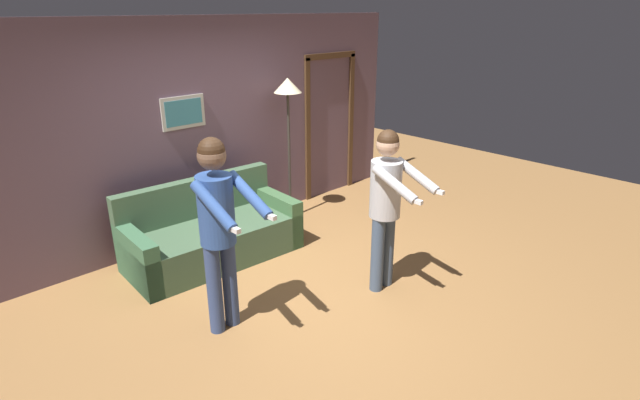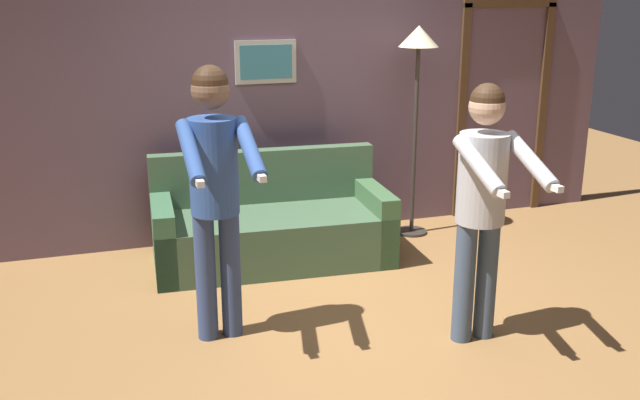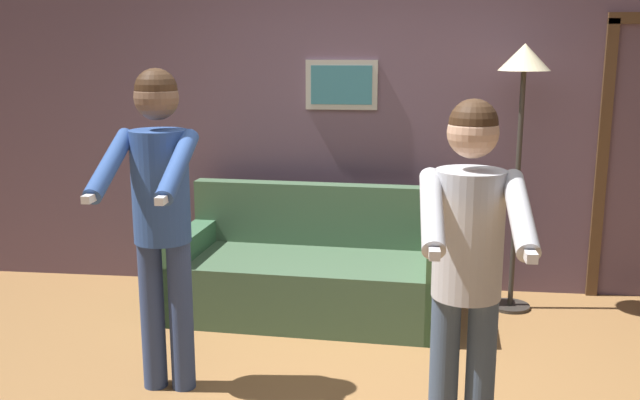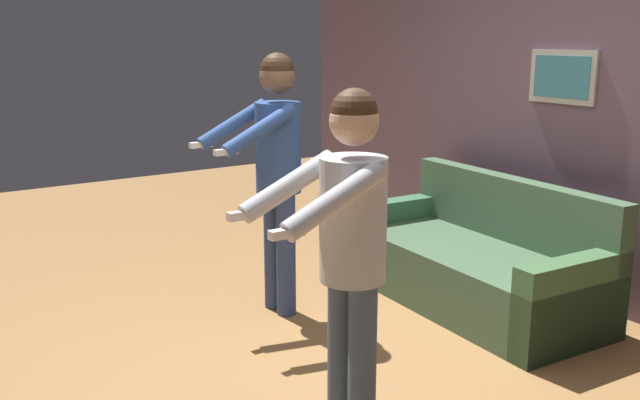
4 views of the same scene
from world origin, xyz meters
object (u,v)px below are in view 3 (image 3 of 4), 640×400
at_px(torchiere_lamp, 523,88).
at_px(person_standing_left, 160,201).
at_px(person_standing_right, 468,253).
at_px(couch, 314,275).

xyz_separation_m(torchiere_lamp, person_standing_left, (-2.04, -1.49, -0.51)).
bearing_deg(person_standing_right, couch, 116.92).
xyz_separation_m(couch, torchiere_lamp, (1.40, 0.26, 1.29)).
xyz_separation_m(couch, person_standing_right, (0.89, -1.75, 0.71)).
relative_size(person_standing_left, person_standing_right, 1.06).
height_order(torchiere_lamp, person_standing_right, torchiere_lamp).
relative_size(couch, person_standing_right, 1.19).
bearing_deg(torchiere_lamp, person_standing_right, -104.03).
distance_m(couch, person_standing_left, 1.59).
bearing_deg(person_standing_right, person_standing_left, 161.04).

